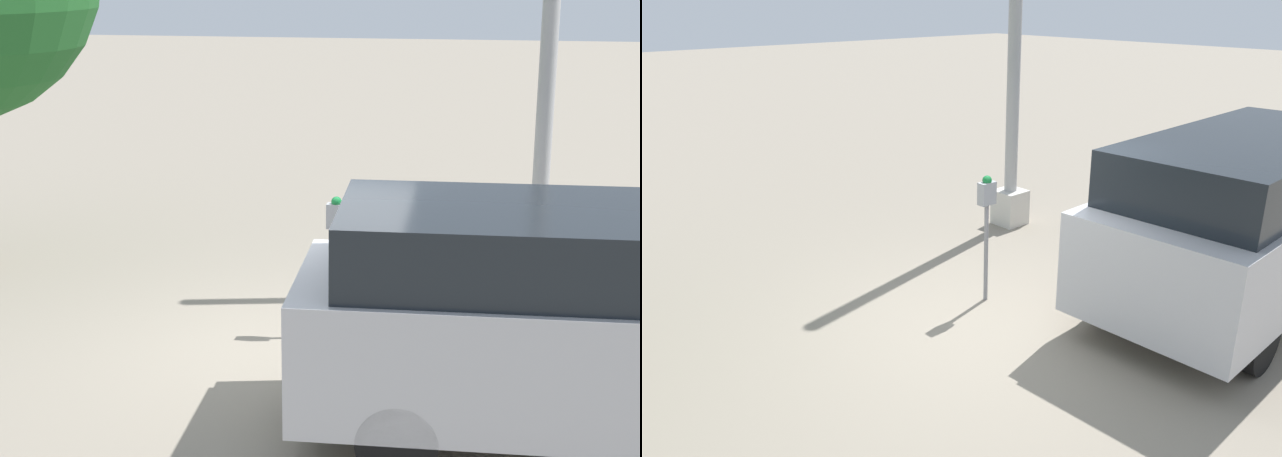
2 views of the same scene
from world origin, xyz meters
TOP-DOWN VIEW (x-y plane):
  - ground_plane at (0.00, 0.00)m, footprint 80.00×80.00m
  - parking_meter_near at (0.48, 0.44)m, footprint 0.20×0.11m
  - lamp_post at (2.61, 2.11)m, footprint 0.44×0.44m
  - parked_van at (2.73, -1.50)m, footprint 4.65×2.02m

SIDE VIEW (x-z plane):
  - ground_plane at x=0.00m, z-range 0.00..0.00m
  - parked_van at x=2.73m, z-range 0.08..2.07m
  - parking_meter_near at x=0.48m, z-range 0.36..1.90m
  - lamp_post at x=2.61m, z-range -0.75..5.42m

